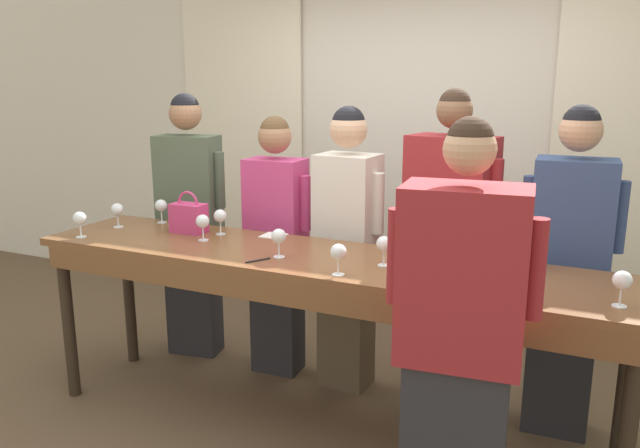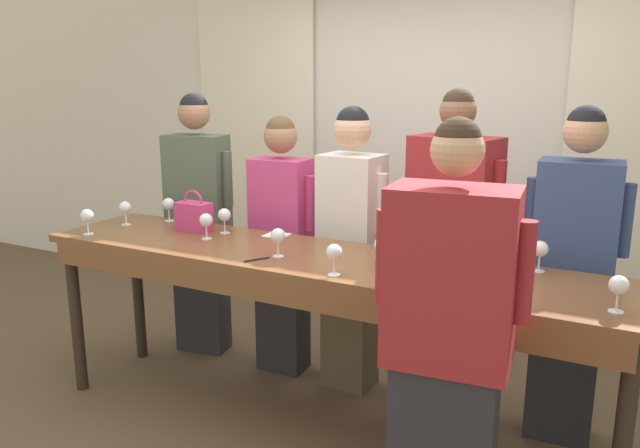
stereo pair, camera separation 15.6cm
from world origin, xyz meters
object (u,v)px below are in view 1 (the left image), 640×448
Objects in this scene: wine_glass_near_host at (622,281)px; guest_striped_shirt at (448,254)px; wine_glass_center_left at (203,222)px; guest_pink_top at (277,243)px; wine_bottle at (445,246)px; wine_glass_center_right at (492,256)px; wine_glass_back_mid at (220,217)px; host_pouring at (459,351)px; guest_cream_sweater at (347,246)px; guest_navy_coat at (567,271)px; wine_glass_back_left at (117,210)px; handbag at (189,217)px; wine_glass_by_bottle at (338,253)px; wine_glass_by_handbag at (279,237)px; guest_olive_jacket at (191,222)px; wine_glass_center_mid at (384,244)px; wine_glass_back_right at (485,239)px; wine_glass_front_right at (80,219)px; wine_glass_front_mid at (540,247)px; tasting_bar at (312,277)px; wine_glass_front_left at (161,206)px.

guest_striped_shirt is (-0.85, 0.71, -0.18)m from wine_glass_near_host.
wine_glass_center_left is 0.09× the size of guest_pink_top.
wine_glass_center_right is at bearing -7.78° from wine_bottle.
wine_glass_center_left and wine_glass_back_mid have the same top height.
host_pouring is (1.40, -1.14, 0.01)m from guest_pink_top.
guest_cream_sweater reaches higher than wine_glass_center_left.
wine_glass_center_left is 1.95m from guest_navy_coat.
wine_glass_center_right is 2.22m from wine_glass_back_left.
wine_glass_by_bottle is (1.11, -0.38, 0.02)m from handbag.
wine_bottle is at bearing 172.22° from wine_glass_center_right.
wine_glass_by_handbag is 0.08× the size of guest_olive_jacket.
wine_glass_center_mid is 0.08× the size of host_pouring.
wine_glass_near_host is (2.28, -0.29, 0.02)m from handbag.
wine_glass_back_right is 1.00× the size of wine_glass_by_bottle.
wine_bottle reaches higher than wine_glass_near_host.
wine_glass_near_host is at bearing 1.39° from wine_glass_front_right.
handbag is 1.66× the size of wine_glass_front_mid.
guest_olive_jacket is at bearing 72.45° from wine_glass_back_left.
guest_olive_jacket is at bearing 171.93° from wine_glass_back_right.
wine_glass_by_handbag is at bearing -32.73° from guest_olive_jacket.
wine_glass_by_handbag is at bearing 154.99° from host_pouring.
wine_glass_center_right is at bearing -124.08° from wine_glass_front_mid.
wine_glass_near_host is 0.72m from host_pouring.
wine_glass_near_host is (0.61, -0.43, 0.00)m from wine_glass_back_right.
guest_navy_coat is (0.94, 0.81, -0.20)m from wine_glass_by_bottle.
wine_glass_center_mid is 1.00× the size of wine_glass_center_right.
wine_glass_front_right and wine_glass_by_bottle have the same top height.
wine_glass_center_right is at bearing -0.87° from wine_glass_center_left.
wine_bottle is 0.29m from wine_glass_center_mid.
handbag is 0.60m from wine_glass_front_right.
wine_glass_back_left is 2.15m from wine_glass_back_right.
wine_glass_front_mid is 1.00× the size of wine_glass_back_right.
guest_pink_top is (0.83, 0.78, -0.24)m from wine_glass_front_right.
guest_olive_jacket is 1.02× the size of guest_navy_coat.
guest_striped_shirt reaches higher than wine_bottle.
handbag is 0.14× the size of guest_olive_jacket.
tasting_bar is 12.76× the size of handbag.
wine_glass_front_left is at bearing 160.15° from wine_glass_by_bottle.
guest_cream_sweater is 1.22m from guest_navy_coat.
wine_glass_front_right is 0.28m from wine_glass_back_left.
guest_pink_top is (0.15, 0.39, -0.23)m from wine_glass_back_mid.
guest_pink_top is at bearing 180.00° from guest_navy_coat.
wine_glass_back_left is 1.00× the size of wine_glass_by_handbag.
wine_glass_center_mid is at bearing -1.75° from wine_glass_center_left.
wine_glass_center_mid is at bearing -10.43° from wine_glass_front_left.
handbag is at bearing 172.84° from wine_glass_near_host.
wine_glass_back_left is 1.00× the size of wine_glass_near_host.
wine_glass_center_right is 0.68m from wine_glass_by_bottle.
wine_glass_back_mid is 0.77m from guest_cream_sweater.
guest_olive_jacket is (-2.24, 0.31, -0.17)m from wine_glass_front_mid.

